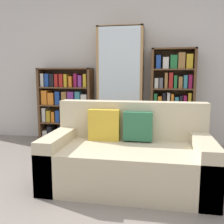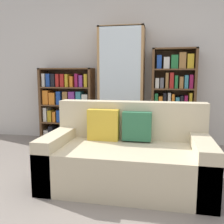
% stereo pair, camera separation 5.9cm
% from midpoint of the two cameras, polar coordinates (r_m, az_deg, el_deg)
% --- Properties ---
extents(ground_plane, '(16.00, 16.00, 0.00)m').
position_cam_midpoint_polar(ground_plane, '(2.33, -1.49, -22.24)').
color(ground_plane, gray).
extents(wall_back, '(7.14, 0.06, 2.70)m').
position_cam_midpoint_polar(wall_back, '(4.45, 5.60, 10.53)').
color(wall_back, beige).
rests_on(wall_back, ground).
extents(couch, '(1.74, 0.93, 0.88)m').
position_cam_midpoint_polar(couch, '(2.78, 4.07, -10.12)').
color(couch, beige).
rests_on(couch, ground).
extents(bookshelf_left, '(0.96, 0.32, 1.31)m').
position_cam_midpoint_polar(bookshelf_left, '(4.56, -9.89, 1.32)').
color(bookshelf_left, brown).
rests_on(bookshelf_left, ground).
extents(display_cabinet, '(0.75, 0.36, 1.97)m').
position_cam_midpoint_polar(display_cabinet, '(4.26, 2.58, 5.71)').
color(display_cabinet, '#AD7F4C').
rests_on(display_cabinet, ground).
extents(bookshelf_right, '(0.70, 0.32, 1.61)m').
position_cam_midpoint_polar(bookshelf_right, '(4.25, 14.23, 2.81)').
color(bookshelf_right, brown).
rests_on(bookshelf_right, ground).
extents(wine_bottle, '(0.08, 0.08, 0.34)m').
position_cam_midpoint_polar(wine_bottle, '(3.84, 8.90, -7.47)').
color(wine_bottle, '#192333').
rests_on(wine_bottle, ground).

